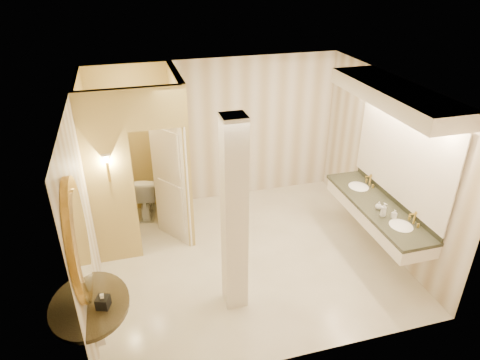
# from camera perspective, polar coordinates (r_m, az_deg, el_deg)

# --- Properties ---
(floor) EXTENTS (4.50, 4.50, 0.00)m
(floor) POSITION_cam_1_polar(r_m,az_deg,el_deg) (6.91, 1.03, -10.09)
(floor) COLOR white
(floor) RESTS_ON ground
(ceiling) EXTENTS (4.50, 4.50, 0.00)m
(ceiling) POSITION_cam_1_polar(r_m,az_deg,el_deg) (5.66, 1.27, 11.97)
(ceiling) COLOR silver
(ceiling) RESTS_ON wall_back
(wall_back) EXTENTS (4.50, 0.02, 2.70)m
(wall_back) POSITION_cam_1_polar(r_m,az_deg,el_deg) (7.93, -3.00, 6.40)
(wall_back) COLOR silver
(wall_back) RESTS_ON floor
(wall_front) EXTENTS (4.50, 0.02, 2.70)m
(wall_front) POSITION_cam_1_polar(r_m,az_deg,el_deg) (4.61, 8.38, -11.52)
(wall_front) COLOR silver
(wall_front) RESTS_ON floor
(wall_left) EXTENTS (0.02, 4.00, 2.70)m
(wall_left) POSITION_cam_1_polar(r_m,az_deg,el_deg) (6.01, -19.94, -2.87)
(wall_left) COLOR silver
(wall_left) RESTS_ON floor
(wall_right) EXTENTS (0.02, 4.00, 2.70)m
(wall_right) POSITION_cam_1_polar(r_m,az_deg,el_deg) (7.09, 18.87, 2.13)
(wall_right) COLOR silver
(wall_right) RESTS_ON floor
(toilet_closet) EXTENTS (1.50, 1.55, 2.70)m
(toilet_closet) POSITION_cam_1_polar(r_m,az_deg,el_deg) (6.83, -10.35, 2.57)
(toilet_closet) COLOR #DFCA74
(toilet_closet) RESTS_ON floor
(wall_sconce) EXTENTS (0.14, 0.14, 0.42)m
(wall_sconce) POSITION_cam_1_polar(r_m,az_deg,el_deg) (6.19, -17.38, 2.52)
(wall_sconce) COLOR gold
(wall_sconce) RESTS_ON toilet_closet
(vanity) EXTENTS (0.75, 2.39, 2.09)m
(vanity) POSITION_cam_1_polar(r_m,az_deg,el_deg) (6.53, 19.11, 2.58)
(vanity) COLOR white
(vanity) RESTS_ON floor
(console_shelf) EXTENTS (1.07, 1.07, 1.99)m
(console_shelf) POSITION_cam_1_polar(r_m,az_deg,el_deg) (4.84, -20.14, -11.07)
(console_shelf) COLOR black
(console_shelf) RESTS_ON floor
(pillar) EXTENTS (0.29, 0.29, 2.70)m
(pillar) POSITION_cam_1_polar(r_m,az_deg,el_deg) (5.32, -0.76, -5.18)
(pillar) COLOR white
(pillar) RESTS_ON floor
(tissue_box) EXTENTS (0.17, 0.17, 0.13)m
(tissue_box) POSITION_cam_1_polar(r_m,az_deg,el_deg) (5.00, -17.79, -15.26)
(tissue_box) COLOR black
(tissue_box) RESTS_ON console_shelf
(toilet) EXTENTS (0.58, 0.86, 0.80)m
(toilet) POSITION_cam_1_polar(r_m,az_deg,el_deg) (7.93, -12.49, -1.88)
(toilet) COLOR white
(toilet) RESTS_ON floor
(soap_bottle_a) EXTENTS (0.07, 0.07, 0.13)m
(soap_bottle_a) POSITION_cam_1_polar(r_m,az_deg,el_deg) (6.56, 19.86, -4.28)
(soap_bottle_a) COLOR beige
(soap_bottle_a) RESTS_ON vanity
(soap_bottle_b) EXTENTS (0.11, 0.11, 0.12)m
(soap_bottle_b) POSITION_cam_1_polar(r_m,az_deg,el_deg) (6.71, 18.01, -3.24)
(soap_bottle_b) COLOR silver
(soap_bottle_b) RESTS_ON vanity
(soap_bottle_c) EXTENTS (0.11, 0.11, 0.22)m
(soap_bottle_c) POSITION_cam_1_polar(r_m,az_deg,el_deg) (6.53, 18.60, -3.77)
(soap_bottle_c) COLOR #C6B28C
(soap_bottle_c) RESTS_ON vanity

